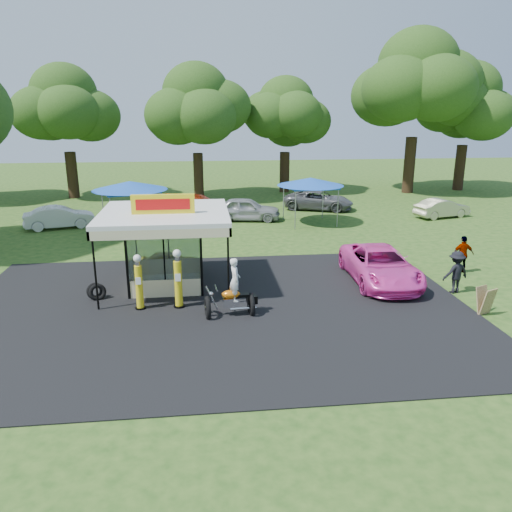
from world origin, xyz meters
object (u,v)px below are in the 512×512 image
object	(u,v)px
bg_car_c	(246,209)
tent_east	(310,182)
gas_pump_right	(178,280)
kiosk_car	(170,261)
a_frame_sign	(485,301)
bg_car_e	(442,208)
gas_pump_left	(139,284)
motorcycle	(233,293)
bg_car_a	(60,217)
bg_car_d	(319,200)
pink_sedan	(380,265)
gas_station_kiosk	(166,247)
bg_car_b	(198,206)
tent_west	(130,186)
spectator_east_a	(456,272)
spectator_east_b	(463,254)

from	to	relation	value
bg_car_c	tent_east	distance (m)	4.89
gas_pump_right	kiosk_car	bearing A→B (deg)	96.82
a_frame_sign	bg_car_e	bearing A→B (deg)	46.27
gas_pump_left	motorcycle	xyz separation A→B (m)	(3.58, -1.01, -0.16)
bg_car_a	tent_east	size ratio (longest dim) A/B	0.99
gas_pump_right	a_frame_sign	world-z (taller)	gas_pump_right
bg_car_c	bg_car_d	size ratio (longest dim) A/B	0.90
a_frame_sign	pink_sedan	xyz separation A→B (m)	(-2.70, 4.02, 0.25)
gas_station_kiosk	gas_pump_right	size ratio (longest dim) A/B	2.25
motorcycle	kiosk_car	bearing A→B (deg)	109.31
a_frame_sign	kiosk_car	xyz separation A→B (m)	(-12.21, 6.81, -0.06)
pink_sedan	bg_car_a	bearing A→B (deg)	145.33
gas_station_kiosk	bg_car_b	size ratio (longest dim) A/B	0.99
gas_station_kiosk	bg_car_e	xyz separation A→B (m)	(18.86, 12.45, -1.11)
gas_pump_right	bg_car_a	xyz separation A→B (m)	(-8.25, 14.73, -0.42)
kiosk_car	tent_east	size ratio (longest dim) A/B	0.63
bg_car_e	tent_west	xyz separation A→B (m)	(-21.65, -2.01, 2.27)
a_frame_sign	bg_car_c	size ratio (longest dim) A/B	0.23
tent_west	tent_east	bearing A→B (deg)	5.85
pink_sedan	spectator_east_a	xyz separation A→B (m)	(2.71, -1.66, 0.13)
pink_sedan	a_frame_sign	bearing A→B (deg)	-54.36
a_frame_sign	tent_west	xyz separation A→B (m)	(-15.00, 15.04, 2.40)
pink_sedan	bg_car_a	world-z (taller)	pink_sedan
tent_west	tent_east	xyz separation A→B (m)	(11.73, 1.20, -0.11)
gas_station_kiosk	bg_car_b	distance (m)	14.83
spectator_east_a	spectator_east_b	distance (m)	3.05
gas_pump_right	bg_car_c	bearing A→B (deg)	75.17
bg_car_d	bg_car_c	bearing A→B (deg)	140.09
spectator_east_a	bg_car_c	distance (m)	17.05
bg_car_e	pink_sedan	bearing A→B (deg)	128.85
gas_pump_left	bg_car_c	xyz separation A→B (m)	(5.66, 15.71, -0.27)
tent_east	tent_west	bearing A→B (deg)	-174.15
gas_pump_left	bg_car_d	distance (m)	22.24
gas_station_kiosk	tent_east	distance (m)	14.72
bg_car_e	tent_west	size ratio (longest dim) A/B	0.88
tent_west	tent_east	world-z (taller)	tent_west
bg_car_a	bg_car_e	xyz separation A→B (m)	(26.53, 0.34, -0.05)
spectator_east_b	kiosk_car	bearing A→B (deg)	-5.44
gas_station_kiosk	motorcycle	world-z (taller)	gas_station_kiosk
pink_sedan	gas_station_kiosk	bearing A→B (deg)	178.30
gas_station_kiosk	spectator_east_b	bearing A→B (deg)	1.26
tent_west	gas_pump_left	bearing A→B (deg)	-81.91
bg_car_d	tent_east	world-z (taller)	tent_east
gas_pump_left	tent_east	world-z (taller)	tent_east
gas_pump_left	spectator_east_b	xyz separation A→B (m)	(14.83, 2.94, -0.18)
gas_station_kiosk	bg_car_d	distance (m)	19.54
gas_station_kiosk	pink_sedan	bearing A→B (deg)	-3.48
gas_pump_left	motorcycle	world-z (taller)	motorcycle
pink_sedan	tent_west	bearing A→B (deg)	139.93
spectator_east_a	bg_car_a	bearing A→B (deg)	-48.13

